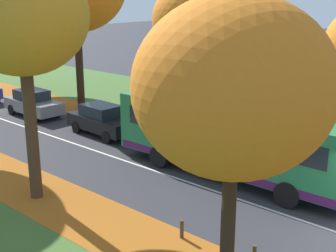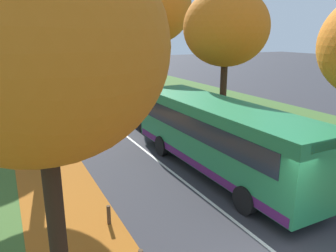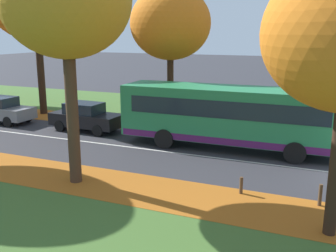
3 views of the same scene
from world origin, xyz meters
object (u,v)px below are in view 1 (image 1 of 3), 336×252
at_px(bus, 231,137).
at_px(tree_left_near, 22,17).
at_px(bollard_fourth, 182,229).
at_px(tree_right_near, 199,21).
at_px(tree_right_far, 16,10).
at_px(car_grey_following, 33,103).
at_px(tree_left_nearest, 233,88).
at_px(car_black_lead, 102,120).

bearing_deg(bus, tree_left_near, 147.22).
distance_m(tree_left_near, bollard_fourth, 8.81).
height_order(tree_right_near, bollard_fourth, tree_right_near).
xyz_separation_m(tree_right_far, car_grey_following, (-3.83, -7.38, -5.23)).
relative_size(tree_right_near, bus, 0.78).
distance_m(tree_right_far, bus, 22.66).
bearing_deg(tree_right_near, tree_left_nearest, -138.97).
bearing_deg(car_grey_following, tree_left_near, -122.57).
xyz_separation_m(tree_left_nearest, tree_left_near, (0.56, 8.95, 1.14)).
distance_m(tree_left_nearest, tree_left_near, 9.04).
bearing_deg(tree_right_near, tree_left_near, -178.46).
distance_m(tree_left_nearest, bollard_fourth, 6.19).
xyz_separation_m(bus, car_black_lead, (0.27, 8.39, -0.89)).
distance_m(tree_left_near, car_black_lead, 9.88).
bearing_deg(tree_left_near, bus, -32.78).
bearing_deg(bus, car_black_lead, 88.16).
height_order(tree_left_nearest, tree_right_far, tree_right_far).
bearing_deg(bus, tree_right_far, 80.05).
relative_size(tree_left_nearest, car_black_lead, 1.75).
height_order(tree_left_near, bollard_fourth, tree_left_near).
distance_m(tree_left_near, tree_right_far, 20.53).
relative_size(tree_right_near, bollard_fourth, 13.19).
relative_size(tree_left_near, bollard_fourth, 14.10).
distance_m(bollard_fourth, car_black_lead, 11.64).
xyz_separation_m(tree_right_far, bus, (-3.85, -21.91, -4.34)).
distance_m(tree_right_near, car_grey_following, 11.81).
relative_size(car_black_lead, car_grey_following, 1.00).
distance_m(tree_left_near, car_grey_following, 13.53).
relative_size(tree_right_near, car_grey_following, 1.91).
relative_size(bus, car_grey_following, 2.46).
height_order(car_black_lead, car_grey_following, same).
xyz_separation_m(tree_left_nearest, tree_right_far, (10.97, 26.64, 0.59)).
xyz_separation_m(tree_left_near, bus, (6.56, -4.23, -4.90)).
bearing_deg(tree_left_near, car_black_lead, 31.36).
bearing_deg(bollard_fourth, tree_left_near, 101.85).
relative_size(bollard_fourth, bus, 0.06).
distance_m(tree_right_far, car_black_lead, 14.93).
relative_size(tree_right_far, car_grey_following, 2.03).
bearing_deg(tree_right_near, car_grey_following, 108.99).
bearing_deg(tree_right_near, bus, -127.66).
xyz_separation_m(tree_right_near, car_grey_following, (-3.45, 10.03, -5.19)).
distance_m(tree_left_nearest, tree_right_near, 14.06).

